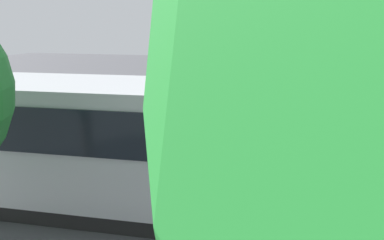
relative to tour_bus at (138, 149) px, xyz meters
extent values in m
plane|color=#4C4C51|center=(-1.60, -4.32, -1.65)|extent=(80.00, 80.00, 0.00)
cube|color=#B7BABF|center=(-0.01, 0.00, 0.20)|extent=(10.88, 3.01, 2.80)
cube|color=black|center=(0.05, -1.27, 0.76)|extent=(9.04, 0.47, 1.01)
cube|color=black|center=(-0.07, 1.27, 0.76)|extent=(9.04, 0.47, 1.01)
cube|color=#198C3F|center=(0.05, -1.26, -0.36)|extent=(9.47, 0.48, 0.28)
cube|color=black|center=(-0.01, 0.00, -1.42)|extent=(10.01, 2.77, 0.45)
torus|color=black|center=(3.81, -0.95, -1.15)|extent=(1.01, 0.37, 1.00)
torus|color=black|center=(-3.72, -1.31, -1.15)|extent=(1.01, 0.37, 1.00)
torus|color=black|center=(-3.83, 0.95, -1.15)|extent=(1.01, 0.37, 1.00)
cylinder|color=#473823|center=(-1.19, -2.73, -1.18)|extent=(0.12, 0.12, 0.76)
cube|color=black|center=(-1.19, -2.77, -1.60)|extent=(0.10, 0.26, 0.10)
cylinder|color=#473823|center=(-1.35, -2.73, -1.18)|extent=(0.12, 0.12, 0.76)
cube|color=black|center=(-1.35, -2.77, -1.60)|extent=(0.10, 0.26, 0.10)
cube|color=silver|center=(-1.27, -2.73, -0.49)|extent=(0.38, 0.28, 0.63)
cylinder|color=silver|center=(-1.03, -2.73, -0.47)|extent=(0.09, 0.09, 0.60)
sphere|color=tan|center=(-1.03, -2.73, -0.77)|extent=(0.09, 0.09, 0.09)
cylinder|color=silver|center=(-1.51, -2.73, -0.47)|extent=(0.09, 0.09, 0.60)
sphere|color=tan|center=(-1.51, -2.73, -0.77)|extent=(0.09, 0.09, 0.09)
sphere|color=tan|center=(-1.27, -2.73, -0.03)|extent=(0.23, 0.23, 0.23)
cylinder|color=#473823|center=(0.34, -2.83, -1.16)|extent=(0.14, 0.14, 0.80)
cube|color=black|center=(0.35, -2.87, -1.60)|extent=(0.14, 0.27, 0.10)
cylinder|color=#473823|center=(0.18, -2.86, -1.16)|extent=(0.14, 0.14, 0.80)
cube|color=black|center=(0.19, -2.90, -1.60)|extent=(0.14, 0.27, 0.10)
cube|color=#D8F233|center=(0.26, -2.84, -0.42)|extent=(0.42, 0.34, 0.67)
cube|color=silver|center=(0.26, -2.84, -0.42)|extent=(0.43, 0.35, 0.06)
cylinder|color=#D8F233|center=(0.50, -2.80, -0.40)|extent=(0.10, 0.10, 0.64)
sphere|color=tan|center=(0.50, -2.80, -0.72)|extent=(0.10, 0.10, 0.09)
cylinder|color=#D8F233|center=(0.02, -2.88, -0.40)|extent=(0.10, 0.10, 0.64)
sphere|color=tan|center=(0.02, -2.88, -0.72)|extent=(0.10, 0.10, 0.09)
sphere|color=tan|center=(0.26, -2.84, 0.05)|extent=(0.28, 0.28, 0.24)
cylinder|color=black|center=(1.49, -2.81, -1.17)|extent=(0.13, 0.13, 0.77)
cube|color=black|center=(1.50, -2.85, -1.60)|extent=(0.13, 0.27, 0.10)
cylinder|color=black|center=(1.33, -2.83, -1.17)|extent=(0.13, 0.13, 0.77)
cube|color=black|center=(1.34, -2.87, -1.60)|extent=(0.13, 0.27, 0.10)
cube|color=silver|center=(1.41, -2.82, -0.46)|extent=(0.41, 0.32, 0.65)
cylinder|color=silver|center=(1.65, -2.79, -0.45)|extent=(0.10, 0.10, 0.61)
sphere|color=tan|center=(1.65, -2.79, -0.75)|extent=(0.10, 0.10, 0.09)
cylinder|color=silver|center=(1.17, -2.84, -0.45)|extent=(0.10, 0.10, 0.61)
sphere|color=tan|center=(1.17, -2.84, -0.75)|extent=(0.10, 0.10, 0.09)
sphere|color=tan|center=(1.41, -2.82, 0.00)|extent=(0.26, 0.26, 0.23)
torus|color=black|center=(1.31, -1.92, -1.35)|extent=(0.60, 0.15, 0.60)
cylinder|color=silver|center=(1.31, -1.92, -1.35)|extent=(0.12, 0.10, 0.12)
torus|color=black|center=(-0.14, -1.87, -1.35)|extent=(0.60, 0.15, 0.60)
cylinder|color=silver|center=(-0.14, -1.87, -1.35)|extent=(0.12, 0.12, 0.12)
cylinder|color=silver|center=(1.26, -1.92, -1.00)|extent=(0.32, 0.07, 0.67)
cube|color=#0C19B2|center=(0.66, -1.90, -1.02)|extent=(0.85, 0.31, 0.36)
cube|color=black|center=(0.18, -1.88, -0.97)|extent=(0.53, 0.24, 0.20)
cylinder|color=silver|center=(0.30, -1.74, -1.23)|extent=(0.45, 0.10, 0.08)
cylinder|color=black|center=(1.21, -1.92, -0.70)|extent=(0.06, 0.58, 0.04)
torus|color=black|center=(-0.95, -7.09, -1.35)|extent=(0.61, 0.19, 0.60)
cylinder|color=silver|center=(-0.95, -7.09, -1.35)|extent=(0.13, 0.11, 0.12)
torus|color=black|center=(0.05, -6.99, -0.30)|extent=(0.86, 0.22, 0.85)
cylinder|color=silver|center=(0.05, -6.99, -0.30)|extent=(0.13, 0.13, 0.12)
cylinder|color=silver|center=(-1.17, -7.11, -1.07)|extent=(0.67, 0.12, 0.31)
cube|color=red|center=(-0.74, -7.07, -0.65)|extent=(0.87, 0.37, 0.85)
cube|color=black|center=(-0.44, -7.04, -0.27)|extent=(0.52, 0.27, 0.51)
cylinder|color=silver|center=(-0.32, -7.17, -0.53)|extent=(0.38, 0.12, 0.38)
cylinder|color=black|center=(-1.35, -7.13, -0.82)|extent=(0.10, 0.58, 0.04)
cube|color=black|center=(-0.90, -7.09, -0.39)|extent=(0.52, 0.39, 0.53)
sphere|color=red|center=(-1.30, -7.13, -0.56)|extent=(0.29, 0.29, 0.26)
cylinder|color=black|center=(-1.11, -6.93, -0.60)|extent=(0.47, 0.14, 0.17)
cylinder|color=black|center=(-0.56, -6.87, -0.49)|extent=(0.37, 0.14, 0.35)
cylinder|color=black|center=(-1.08, -7.29, -0.60)|extent=(0.47, 0.14, 0.17)
cylinder|color=black|center=(-0.53, -7.23, -0.49)|extent=(0.37, 0.14, 0.35)
cube|color=orange|center=(-3.28, -6.00, -1.63)|extent=(0.34, 0.34, 0.03)
cone|color=orange|center=(-3.28, -6.00, -1.32)|extent=(0.26, 0.26, 0.60)
cylinder|color=white|center=(-3.28, -6.00, -1.35)|extent=(0.19, 0.19, 0.07)
sphere|color=#257128|center=(-3.32, 3.96, 2.13)|extent=(2.76, 2.76, 2.76)
sphere|color=#257128|center=(-3.32, 3.96, 2.96)|extent=(1.93, 1.93, 1.93)
cube|color=white|center=(-5.18, -5.83, -1.64)|extent=(0.24, 4.74, 0.01)
cube|color=white|center=(-2.61, -5.83, -1.64)|extent=(0.23, 4.41, 0.01)
cube|color=white|center=(-0.04, -5.83, -1.64)|extent=(0.23, 4.54, 0.01)
cube|color=white|center=(2.54, -5.83, -1.64)|extent=(0.22, 4.03, 0.01)
camera|label=1|loc=(-2.96, 6.94, 2.87)|focal=30.43mm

